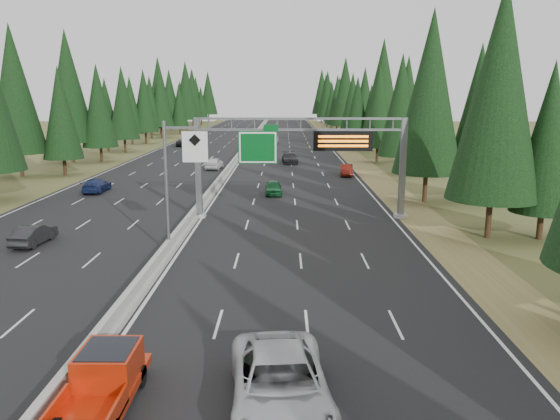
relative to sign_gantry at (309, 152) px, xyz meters
The scene contains 19 objects.
road 46.29m from the sign_gantry, 101.18° to the left, with size 32.00×260.00×0.08m, color black.
shoulder_right 46.28m from the sign_gantry, 78.86° to the left, with size 3.60×260.00×0.06m, color olive.
shoulder_left 52.70m from the sign_gantry, 120.63° to the left, with size 3.60×260.00×0.06m, color #4C5427.
median_barrier 46.25m from the sign_gantry, 101.18° to the left, with size 0.70×260.00×0.85m.
sign_gantry is the anchor object (origin of this frame).
hov_sign_pole 12.96m from the sign_gantry, 130.04° to the right, with size 2.80×0.50×8.00m.
tree_row_right 37.50m from the sign_gantry, 69.18° to the left, with size 11.60×244.44×18.87m.
tree_row_left 51.20m from the sign_gantry, 127.36° to the left, with size 11.28×241.88×18.83m.
silver_minivan 27.30m from the sign_gantry, 94.23° to the right, with size 2.96×6.42×1.78m, color silver.
red_pickup 27.89m from the sign_gantry, 105.61° to the right, with size 1.84×5.16×1.68m.
car_ahead_green 11.67m from the sign_gantry, 105.88° to the left, with size 1.59×3.94×1.34m, color #145929.
car_ahead_dkred 24.17m from the sign_gantry, 76.40° to the left, with size 1.42×4.07×1.34m, color #60150D.
car_ahead_dkgrey 35.59m from the sign_gantry, 91.80° to the left, with size 2.08×5.13×1.49m, color black.
car_ahead_white 69.14m from the sign_gantry, 93.72° to the left, with size 2.70×5.86×1.63m, color silver.
car_ahead_far 86.23m from the sign_gantry, 94.79° to the left, with size 1.52×3.77×1.28m, color black.
car_onc_near 20.27m from the sign_gantry, 156.33° to the right, with size 1.38×3.96×1.30m, color black.
car_onc_blue 24.06m from the sign_gantry, 150.71° to the left, with size 1.89×4.65×1.35m, color navy.
car_onc_white 31.32m from the sign_gantry, 110.88° to the left, with size 1.81×4.49×1.53m, color silver.
car_onc_far 65.39m from the sign_gantry, 108.83° to the left, with size 2.38×5.17×1.44m, color black.
Camera 1 is at (7.04, -7.05, 9.54)m, focal length 35.00 mm.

